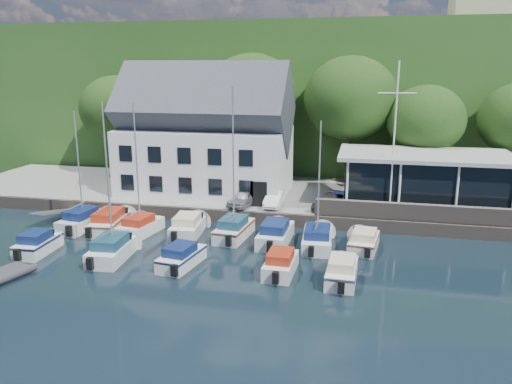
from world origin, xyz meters
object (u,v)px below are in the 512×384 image
flagpole (394,140)px  boat_r2_3 (281,262)px  boat_r2_4 (342,269)px  car_dgrey (328,202)px  club_pavilion (424,179)px  boat_r2_2 (181,255)px  boat_r1_7 (364,239)px  boat_r1_1 (107,168)px  boat_r1_4 (233,172)px  harbor_building (206,142)px  car_white (274,199)px  boat_r1_3 (188,224)px  dinghy_1 (4,273)px  car_silver (244,198)px  boat_r1_2 (137,175)px  car_blue (338,199)px  boat_r1_6 (319,184)px  boat_r2_1 (108,187)px  boat_r1_0 (79,165)px  boat_r2_0 (38,242)px

flagpole → boat_r2_3: (-6.43, -10.28, -5.81)m
boat_r2_4 → car_dgrey: bearing=100.3°
club_pavilion → boat_r2_2: size_ratio=2.58×
club_pavilion → boat_r1_7: club_pavilion is taller
boat_r1_1 → boat_r1_4: bearing=-5.8°
harbor_building → club_pavilion: harbor_building is taller
flagpole → harbor_building: bearing=166.3°
car_white → boat_r1_3: car_white is taller
boat_r2_3 → dinghy_1: bearing=-163.0°
boat_r2_4 → harbor_building: bearing=132.9°
club_pavilion → dinghy_1: (-24.12, -17.70, -2.71)m
car_silver → boat_r2_3: (4.60, -10.05, -0.93)m
car_white → dinghy_1: bearing=-130.9°
boat_r1_2 → boat_r2_4: 15.69m
car_blue → flagpole: bearing=0.1°
boat_r1_6 → boat_r1_7: boat_r1_6 is taller
flagpole → boat_r1_3: size_ratio=1.87×
boat_r2_2 → boat_r1_1: bearing=153.1°
boat_r1_6 → club_pavilion: bearing=46.0°
boat_r2_1 → boat_r1_2: bearing=89.5°
car_blue → dinghy_1: bearing=-123.0°
boat_r1_3 → harbor_building: bearing=93.8°
boat_r1_0 → boat_r1_6: size_ratio=1.12×
boat_r1_6 → boat_r2_2: boat_r1_6 is taller
harbor_building → flagpole: 15.87m
car_dgrey → boat_r2_4: car_dgrey is taller
harbor_building → boat_r2_4: bearing=-49.0°
flagpole → club_pavilion: bearing=51.1°
car_blue → boat_r1_1: (-16.09, -6.16, 3.01)m
car_blue → boat_r1_1: bearing=-143.3°
boat_r2_0 → boat_r1_6: bearing=13.2°
car_silver → boat_r1_4: 5.69m
car_silver → boat_r1_3: bearing=-107.2°
boat_r1_1 → boat_r1_6: 15.15m
car_blue → boat_r1_2: 15.32m
boat_r1_3 → boat_r2_1: bearing=-123.7°
harbor_building → car_blue: harbor_building is taller
boat_r2_0 → boat_r2_3: size_ratio=0.98×
boat_r1_1 → boat_r2_1: bearing=-67.2°
flagpole → car_white: bearing=178.3°
boat_r2_3 → boat_r2_4: 3.52m
flagpole → boat_r1_7: (-1.77, -5.29, -5.84)m
dinghy_1 → boat_r1_6: bearing=44.6°
flagpole → boat_r1_0: bearing=-166.4°
boat_r1_4 → dinghy_1: boat_r1_4 is taller
car_white → car_silver: bearing=-168.0°
boat_r1_0 → boat_r1_3: bearing=10.4°
boat_r2_1 → car_white: bearing=47.2°
car_dgrey → boat_r1_0: (-17.48, -5.70, 3.21)m
dinghy_1 → boat_r2_4: bearing=27.9°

